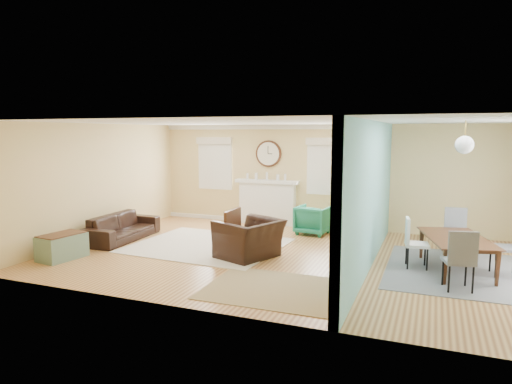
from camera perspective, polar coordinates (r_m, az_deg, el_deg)
floor at (r=8.97m, az=4.10°, el=-8.11°), size 9.00×9.00×0.00m
wall_back at (r=11.59m, az=8.61°, el=1.92°), size 9.00×0.02×2.60m
wall_front at (r=5.95m, az=-4.50°, el=-3.27°), size 9.00×0.02×2.60m
wall_left at (r=10.92m, az=-18.99°, el=1.26°), size 0.02×6.00×2.60m
ceiling at (r=8.64m, az=4.26°, el=8.74°), size 9.00×6.00×0.02m
partition at (r=8.66m, az=14.33°, el=0.28°), size 0.17×6.00×2.60m
fireplace at (r=11.99m, az=1.41°, el=-1.20°), size 1.70×0.30×1.17m
wall_clock at (r=11.94m, az=1.57°, el=4.81°), size 0.70×0.07×0.70m
window_left at (r=12.55m, az=-5.14°, el=4.04°), size 1.05×0.13×1.42m
window_right at (r=11.50m, az=8.83°, el=3.66°), size 1.05×0.13×1.42m
pendant at (r=8.26m, az=24.61°, el=5.38°), size 0.30×0.30×0.55m
rug_cream at (r=9.86m, az=-6.06°, el=-6.64°), size 3.17×2.79×0.02m
rug_jute at (r=7.20m, az=2.20°, el=-11.99°), size 2.10×1.73×0.01m
rug_grey at (r=8.79m, az=23.78°, el=-9.01°), size 2.33×2.91×0.01m
sofa at (r=10.71m, az=-16.36°, el=-4.23°), size 0.86×2.00×0.58m
eames_chair at (r=8.82m, az=-0.84°, el=-5.88°), size 1.33×1.41×0.74m
green_chair at (r=10.93m, az=7.14°, el=-3.47°), size 0.81×0.83×0.68m
trunk at (r=9.51m, az=-23.08°, el=-6.27°), size 0.62×0.91×0.49m
credenza at (r=9.89m, az=13.27°, el=-4.43°), size 0.55×1.63×0.80m
tv at (r=9.77m, az=13.29°, el=-0.17°), size 0.28×1.19×0.68m
garden_stool at (r=9.05m, az=12.66°, el=-6.59°), size 0.32×0.32×0.47m
potted_plant at (r=8.95m, az=12.74°, el=-3.71°), size 0.55×0.54×0.46m
dining_table at (r=8.72m, az=23.89°, el=-7.14°), size 1.37×1.91×0.60m
dining_chair_n at (r=9.72m, az=23.73°, el=-4.19°), size 0.44×0.44×0.93m
dining_chair_s at (r=7.66m, az=24.02°, el=-7.12°), size 0.51×0.51×0.96m
dining_chair_w at (r=8.61m, az=19.52°, el=-5.57°), size 0.45×0.45×0.90m
dining_chair_e at (r=8.72m, az=28.82°, el=-5.40°), size 0.51×0.51×1.02m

